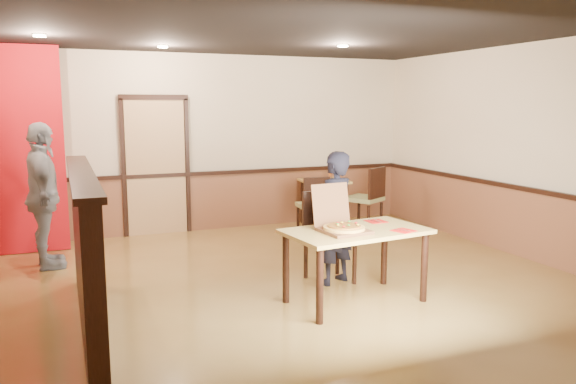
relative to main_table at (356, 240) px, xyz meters
The scene contains 26 objects.
floor 0.97m from the main_table, 142.12° to the left, with size 7.00×7.00×0.00m, color #A37E3F.
ceiling 2.27m from the main_table, 142.12° to the left, with size 7.00×7.00×0.00m, color black.
wall_back 4.05m from the main_table, 98.22° to the left, with size 7.00×7.00×0.00m, color beige.
wall_right 3.06m from the main_table, ahead, with size 7.00×7.00×0.00m, color beige.
wainscot_back 3.96m from the main_table, 98.28° to the left, with size 7.00×0.04×0.90m, color brown.
chair_rail_back 3.94m from the main_table, 98.32° to the left, with size 7.00×0.06×0.06m, color black.
wainscot_right 2.94m from the main_table, ahead, with size 0.04×7.00×0.90m, color brown.
chair_rail_right 2.93m from the main_table, ahead, with size 0.06×7.00×0.06m, color black.
back_door 4.16m from the main_table, 109.33° to the left, with size 0.90×0.06×2.10m, color tan.
booth_partition 2.58m from the main_table, behind, with size 0.20×3.10×1.44m.
red_accent_panel 4.94m from the main_table, 135.22° to the left, with size 1.60×0.20×2.78m, color #B60D14.
spot_a 4.22m from the main_table, 141.99° to the left, with size 0.14×0.14×0.02m, color #FFF5B2.
spot_b 3.88m from the main_table, 114.95° to the left, with size 0.14×0.14×0.02m, color #FFF5B2.
spot_c 3.00m from the main_table, 66.85° to the left, with size 0.14×0.14×0.02m, color #FFF5B2.
main_table is the anchor object (origin of this frame).
diner_chair 0.81m from the main_table, 85.23° to the left, with size 0.51×0.51×1.02m.
side_chair_left 3.01m from the main_table, 73.25° to the left, with size 0.51×0.51×0.93m.
side_chair_right 3.40m from the main_table, 57.81° to the left, with size 0.69×0.69×1.03m.
side_table 3.74m from the main_table, 69.26° to the left, with size 0.77×0.77×0.77m.
diner 0.65m from the main_table, 83.23° to the left, with size 0.55×0.36×1.50m, color black.
passerby 3.88m from the main_table, 139.57° to the left, with size 1.06×0.44×1.80m, color gray.
pizza_box 0.24m from the main_table, behind, with size 0.48×0.55×0.45m.
pizza 0.24m from the main_table, 157.82° to the right, with size 0.41×0.41×0.03m, color #F7C15A.
napkin_near 0.48m from the main_table, 29.75° to the right, with size 0.25×0.25×0.01m.
napkin_far 0.49m from the main_table, 34.32° to the left, with size 0.21×0.21×0.01m.
condiment 3.78m from the main_table, 67.65° to the left, with size 0.05×0.05×0.13m, color brown.
Camera 1 is at (-2.15, -5.32, 2.00)m, focal length 35.00 mm.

